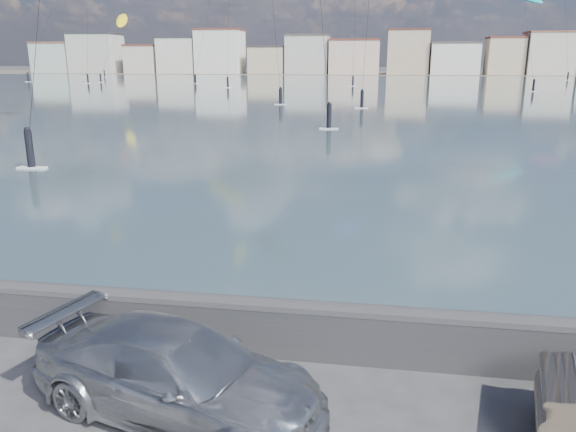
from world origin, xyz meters
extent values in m
cube|color=#304850|center=(0.00, 91.50, 0.01)|extent=(500.00, 177.00, 0.00)
cube|color=#4C473D|center=(0.00, 200.00, 0.01)|extent=(500.00, 60.00, 0.00)
cube|color=#28282B|center=(0.00, 2.70, 0.45)|extent=(400.00, 0.35, 0.90)
cylinder|color=#28282B|center=(0.00, 2.70, 0.90)|extent=(400.00, 0.36, 0.36)
cube|color=#B7C6BC|center=(-112.00, 186.00, 5.00)|extent=(14.00, 11.00, 10.00)
cube|color=brown|center=(-112.00, 186.00, 10.30)|extent=(14.28, 11.22, 0.60)
cube|color=beige|center=(-96.50, 186.00, 6.50)|extent=(16.00, 12.00, 13.00)
cube|color=#2D2D33|center=(-96.50, 186.00, 13.30)|extent=(16.32, 12.24, 0.60)
cube|color=beige|center=(-79.00, 186.00, 4.50)|extent=(11.00, 10.00, 9.00)
cube|color=brown|center=(-79.00, 186.00, 9.30)|extent=(11.22, 10.20, 0.60)
cube|color=silver|center=(-66.00, 186.00, 5.75)|extent=(13.00, 11.00, 11.50)
cube|color=#2D2D33|center=(-66.00, 186.00, 11.80)|extent=(13.26, 11.22, 0.60)
cube|color=white|center=(-51.50, 186.00, 7.00)|extent=(15.00, 12.00, 14.00)
cube|color=brown|center=(-51.50, 186.00, 14.30)|extent=(15.30, 12.24, 0.60)
cube|color=beige|center=(-35.00, 186.00, 4.25)|extent=(12.00, 10.00, 8.50)
cube|color=#383330|center=(-35.00, 186.00, 8.80)|extent=(12.24, 10.20, 0.60)
cube|color=beige|center=(-21.50, 186.00, 6.00)|extent=(14.00, 11.00, 12.00)
cube|color=#4C423D|center=(-21.50, 186.00, 12.30)|extent=(14.28, 11.22, 0.60)
cube|color=beige|center=(-6.00, 186.00, 5.25)|extent=(16.00, 13.00, 10.50)
cube|color=brown|center=(-6.00, 186.00, 10.80)|extent=(16.32, 13.26, 0.60)
cube|color=#CCB293|center=(11.00, 186.00, 6.75)|extent=(13.00, 10.00, 13.50)
cube|color=#562D23|center=(11.00, 186.00, 13.80)|extent=(13.26, 10.20, 0.60)
cube|color=white|center=(25.50, 186.00, 4.75)|extent=(15.00, 12.00, 9.50)
cube|color=#4C423D|center=(25.50, 186.00, 9.80)|extent=(15.30, 12.24, 0.60)
cube|color=beige|center=(41.00, 186.00, 5.50)|extent=(11.00, 9.00, 11.00)
cube|color=brown|center=(41.00, 186.00, 11.30)|extent=(11.22, 9.18, 0.60)
cube|color=beige|center=(54.00, 186.00, 6.25)|extent=(14.00, 11.00, 12.50)
cube|color=brown|center=(54.00, 186.00, 12.80)|extent=(14.28, 11.22, 0.60)
imported|color=#B2B5B9|center=(-0.11, 0.79, 0.66)|extent=(4.87, 3.02, 1.32)
ellipsoid|color=yellow|center=(-54.10, 116.82, 13.07)|extent=(4.19, 8.09, 4.38)
cube|color=white|center=(-57.13, 110.58, 0.05)|extent=(1.40, 0.42, 0.08)
cylinder|color=black|center=(-57.13, 110.58, 0.95)|extent=(0.36, 0.36, 1.70)
sphere|color=black|center=(-57.13, 110.58, 1.85)|extent=(0.28, 0.28, 0.28)
cylinder|color=black|center=(-55.61, 113.70, 7.19)|extent=(3.06, 6.28, 11.79)
cube|color=white|center=(-8.43, 57.54, 0.05)|extent=(1.40, 0.42, 0.08)
cylinder|color=black|center=(-8.43, 57.54, 0.95)|extent=(0.36, 0.36, 1.70)
sphere|color=black|center=(-8.43, 57.54, 1.85)|extent=(0.28, 0.28, 0.28)
cylinder|color=black|center=(-10.14, 62.54, 10.75)|extent=(3.45, 10.04, 18.92)
cube|color=white|center=(-13.63, 18.02, 0.05)|extent=(1.40, 0.42, 0.08)
cylinder|color=black|center=(-13.63, 18.02, 0.95)|extent=(0.36, 0.36, 1.70)
sphere|color=black|center=(-13.63, 18.02, 1.85)|extent=(0.28, 0.28, 0.28)
cube|color=white|center=(26.46, 89.18, 0.05)|extent=(1.40, 0.42, 0.08)
cylinder|color=black|center=(26.46, 89.18, 0.95)|extent=(0.36, 0.36, 1.70)
sphere|color=black|center=(26.46, 89.18, 1.85)|extent=(0.28, 0.28, 0.28)
cylinder|color=black|center=(25.92, 93.49, 8.14)|extent=(1.12, 8.64, 13.69)
cube|color=white|center=(-74.75, 111.35, 0.05)|extent=(1.40, 0.42, 0.08)
cylinder|color=black|center=(-74.75, 111.35, 0.95)|extent=(0.36, 0.36, 1.70)
sphere|color=black|center=(-74.75, 111.35, 1.85)|extent=(0.28, 0.28, 0.28)
cylinder|color=black|center=(-73.09, 117.65, 11.75)|extent=(3.36, 12.62, 20.92)
cube|color=white|center=(-1.00, 35.69, 0.05)|extent=(1.40, 0.42, 0.08)
cylinder|color=black|center=(-1.00, 35.69, 0.95)|extent=(0.36, 0.36, 1.70)
sphere|color=black|center=(-1.00, 35.69, 1.85)|extent=(0.28, 0.28, 0.28)
cube|color=white|center=(0.81, 54.10, 0.05)|extent=(1.40, 0.42, 0.08)
cylinder|color=black|center=(0.81, 54.10, 0.95)|extent=(0.36, 0.36, 1.70)
sphere|color=black|center=(0.81, 54.10, 1.85)|extent=(0.28, 0.28, 0.28)
cube|color=white|center=(-35.14, 108.50, 0.05)|extent=(1.40, 0.42, 0.08)
cylinder|color=black|center=(-35.14, 108.50, 0.95)|extent=(0.36, 0.36, 1.70)
sphere|color=black|center=(-35.14, 108.50, 1.85)|extent=(0.28, 0.28, 0.28)
cylinder|color=black|center=(-33.44, 112.61, 13.08)|extent=(3.43, 8.25, 23.56)
cube|color=white|center=(-73.25, 144.49, 0.05)|extent=(1.40, 0.42, 0.08)
cylinder|color=black|center=(-73.25, 144.49, 0.95)|extent=(0.36, 0.36, 1.70)
sphere|color=black|center=(-73.25, 144.49, 1.85)|extent=(0.28, 0.28, 0.28)
cylinder|color=black|center=(-75.03, 152.19, 13.14)|extent=(3.59, 15.42, 23.69)
cube|color=white|center=(-24.03, 92.78, 0.05)|extent=(1.40, 0.42, 0.08)
cylinder|color=black|center=(-24.03, 92.78, 0.95)|extent=(0.36, 0.36, 1.70)
sphere|color=black|center=(-24.03, 92.78, 1.85)|extent=(0.28, 0.28, 0.28)
cube|color=white|center=(46.66, 140.02, 0.05)|extent=(1.40, 0.42, 0.08)
cylinder|color=black|center=(46.66, 140.02, 0.95)|extent=(0.36, 0.36, 1.70)
sphere|color=black|center=(46.66, 140.02, 1.85)|extent=(0.28, 0.28, 0.28)
cylinder|color=black|center=(47.30, 147.79, 11.53)|extent=(1.31, 15.58, 20.48)
cube|color=white|center=(-2.43, 102.21, 0.05)|extent=(1.40, 0.42, 0.08)
cylinder|color=black|center=(-2.43, 102.21, 0.95)|extent=(0.36, 0.36, 1.70)
sphere|color=black|center=(-2.43, 102.21, 1.85)|extent=(0.28, 0.28, 0.28)
cube|color=white|center=(-57.69, 106.09, 0.05)|extent=(1.40, 0.42, 0.08)
cylinder|color=black|center=(-57.69, 106.09, 0.95)|extent=(0.36, 0.36, 1.70)
sphere|color=black|center=(-57.69, 106.09, 1.85)|extent=(0.28, 0.28, 0.28)
camera|label=1|loc=(2.62, -6.08, 5.08)|focal=35.00mm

